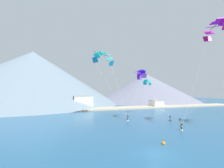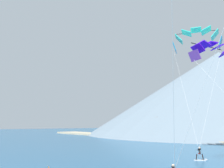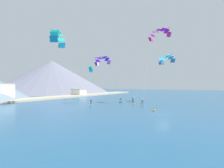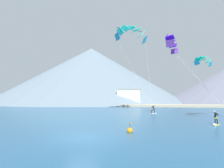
% 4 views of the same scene
% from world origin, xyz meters
% --- Properties ---
extents(kitesurfer_near_trail, '(1.51, 1.52, 1.81)m').
position_xyz_m(kitesurfer_near_trail, '(6.42, 22.77, 0.58)').
color(kitesurfer_near_trail, white).
rests_on(kitesurfer_near_trail, ground).
extents(parafoil_kite_near_trail, '(9.03, 11.54, 20.22)m').
position_xyz_m(parafoil_kite_near_trail, '(1.32, 31.15, 20.09)').
color(parafoil_kite_near_trail, '#127BAF').
extents(parafoil_kite_mid_center, '(9.25, 6.40, 13.43)m').
position_xyz_m(parafoil_kite_mid_center, '(9.87, 20.94, 13.66)').
color(parafoil_kite_mid_center, purple).
extents(shore_building_promenade_mid, '(5.95, 6.70, 6.82)m').
position_xyz_m(shore_building_promenade_mid, '(-29.98, 55.35, 3.42)').
color(shore_building_promenade_mid, beige).
rests_on(shore_building_promenade_mid, ground).
extents(mountain_peak_west_ridge, '(120.56, 120.56, 37.63)m').
position_xyz_m(mountain_peak_west_ridge, '(-32.36, 101.04, 18.82)').
color(mountain_peak_west_ridge, slate).
rests_on(mountain_peak_west_ridge, ground).
extents(mountain_peak_central_summit, '(98.33, 98.33, 22.80)m').
position_xyz_m(mountain_peak_central_summit, '(-67.24, 114.36, 11.40)').
color(mountain_peak_central_summit, slate).
rests_on(mountain_peak_central_summit, ground).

